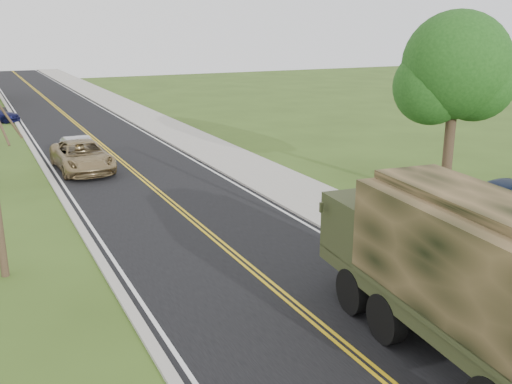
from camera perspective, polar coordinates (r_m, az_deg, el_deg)
road at (r=49.02m, az=-17.89°, el=6.81°), size 8.00×120.00×0.01m
curb_right at (r=49.80m, az=-13.16°, el=7.37°), size 0.30×120.00×0.12m
sidewalk_right at (r=50.23m, az=-11.21°, el=7.54°), size 3.20×120.00×0.10m
curb_left at (r=48.56m, az=-22.75°, el=6.30°), size 0.30×120.00×0.10m
leafy_tree at (r=25.70m, az=19.34°, el=11.11°), size 4.83×4.50×8.10m
military_truck at (r=13.76m, az=19.64°, el=-6.63°), size 3.58×8.21×3.98m
suv_champagne at (r=31.59m, az=-16.99°, el=3.45°), size 2.74×5.70×1.57m
sedan_silver at (r=34.02m, az=-17.28°, el=4.10°), size 1.55×4.08×1.33m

